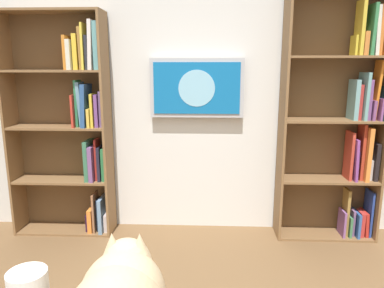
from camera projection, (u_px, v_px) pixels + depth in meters
wall_back at (194, 88)px, 3.34m from camera, size 4.52×0.06×2.70m
bookshelf_left at (344, 121)px, 3.18m from camera, size 0.88×0.28×2.17m
bookshelf_right at (73, 124)px, 3.29m from camera, size 0.91×0.28×2.01m
wall_mounted_tv at (197, 88)px, 3.26m from camera, size 0.84×0.07×0.53m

